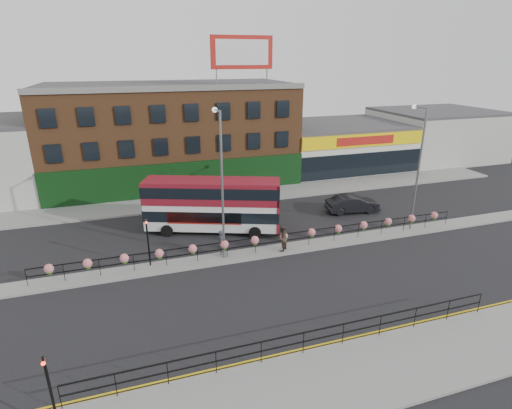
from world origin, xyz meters
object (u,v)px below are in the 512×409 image
object	(u,v)px
car	(353,204)
pedestrian_a	(222,242)
pedestrian_b	(282,238)
lamp_column_east	(418,159)
lamp_column_west	(221,174)
double_decker_bus	(213,200)

from	to	relation	value
car	pedestrian_a	size ratio (longest dim) A/B	2.80
pedestrian_b	lamp_column_east	bearing A→B (deg)	139.63
lamp_column_west	car	bearing A→B (deg)	20.75
double_decker_bus	pedestrian_b	bearing A→B (deg)	-53.74
car	lamp_column_east	distance (m)	7.12
lamp_column_east	car	bearing A→B (deg)	116.17
car	pedestrian_b	xyz separation A→B (m)	(-8.71, -5.31, 0.32)
lamp_column_east	pedestrian_b	bearing A→B (deg)	-176.38
car	pedestrian_a	bearing A→B (deg)	116.85
pedestrian_a	lamp_column_west	world-z (taller)	lamp_column_west
double_decker_bus	pedestrian_b	world-z (taller)	double_decker_bus
double_decker_bus	lamp_column_west	size ratio (longest dim) A/B	1.08
double_decker_bus	pedestrian_b	xyz separation A→B (m)	(3.70, -5.04, -1.47)
double_decker_bus	lamp_column_west	xyz separation A→B (m)	(-0.32, -4.55, 3.35)
car	lamp_column_east	size ratio (longest dim) A/B	0.51
lamp_column_west	lamp_column_east	distance (m)	15.00
double_decker_bus	lamp_column_east	distance (m)	15.62
pedestrian_b	lamp_column_west	world-z (taller)	lamp_column_west
car	pedestrian_a	distance (m)	13.53
car	pedestrian_b	size ratio (longest dim) A/B	2.58
double_decker_bus	car	world-z (taller)	double_decker_bus
lamp_column_east	double_decker_bus	bearing A→B (deg)	163.51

